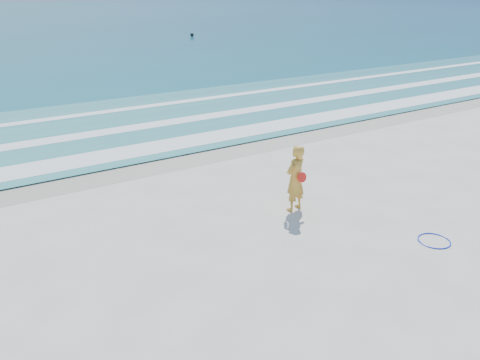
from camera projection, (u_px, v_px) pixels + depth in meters
ground at (353, 292)px, 9.19m from camera, size 400.00×400.00×0.00m
wet_sand at (168, 159)px, 16.26m from camera, size 400.00×2.40×0.00m
shallow at (121, 124)px, 20.17m from camera, size 400.00×10.00×0.01m
foam_near at (154, 147)px, 17.26m from camera, size 400.00×1.40×0.01m
foam_mid at (127, 129)px, 19.54m from camera, size 400.00×0.90×0.01m
foam_far at (104, 112)px, 22.14m from camera, size 400.00×0.60×0.01m
hoop at (434, 241)px, 11.01m from camera, size 0.97×0.97×0.03m
buoy at (192, 35)px, 55.23m from camera, size 0.43×0.43×0.43m
woman at (295, 178)px, 12.24m from camera, size 0.74×0.58×1.80m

